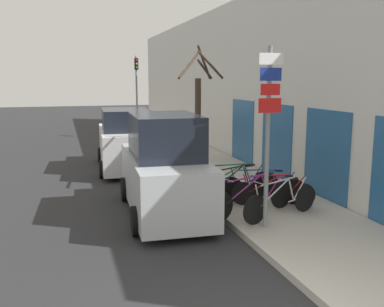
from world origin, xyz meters
The scene contains 15 objects.
ground_plane centered at (0.00, 11.20, 0.00)m, with size 80.00×80.00×0.00m, color #28282B.
sidewalk_curb centered at (2.60, 14.00, 0.07)m, with size 3.20×32.00×0.15m.
building_facade centered at (4.35, 13.90, 3.22)m, with size 0.23×32.00×6.50m.
signpost centered at (1.63, 3.59, 2.37)m, with size 0.55×0.12×3.91m.
bicycle_0 centered at (2.26, 4.04, 0.55)m, with size 2.24×0.80×0.94m.
bicycle_1 centered at (1.71, 4.45, 0.57)m, with size 2.55×0.84×0.98m.
bicycle_2 centered at (2.54, 4.97, 0.51)m, with size 2.00×0.85×0.84m.
bicycle_3 centered at (2.37, 5.28, 0.55)m, with size 2.11×1.01×0.93m.
bicycle_4 centered at (1.72, 5.54, 0.57)m, with size 2.50×0.83×0.99m.
bicycle_5 centered at (1.92, 6.01, 0.56)m, with size 2.36×0.69×0.96m.
parked_car_0 centered at (-0.19, 5.57, 1.14)m, with size 2.13×4.61×2.54m.
parked_car_1 centered at (-0.30, 11.43, 1.04)m, with size 2.30×4.79×2.27m.
pedestrian_near centered at (2.79, 14.61, 1.10)m, with size 0.43×0.37×1.65m.
street_tree centered at (1.47, 7.93, 2.15)m, with size 1.69×1.55×4.24m.
traffic_light centered at (1.54, 19.66, 3.03)m, with size 0.20×0.30×4.50m.
Camera 1 is at (-2.55, -4.61, 3.38)m, focal length 40.00 mm.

